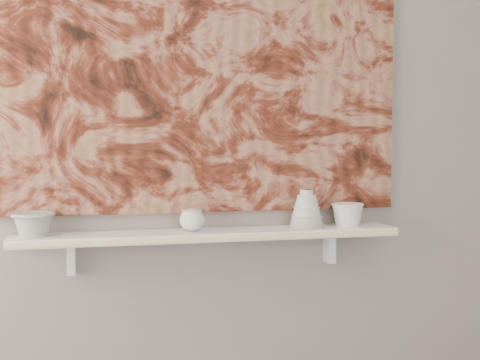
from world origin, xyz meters
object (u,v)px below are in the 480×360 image
object	(u,v)px
bowl_grey	(33,224)
cup_cream	(192,220)
painting	(205,64)
shelf	(209,235)
bowl_white	(347,214)
bell_vessel	(307,208)

from	to	relation	value
bowl_grey	cup_cream	distance (m)	0.55
bowl_grey	painting	bearing A→B (deg)	7.50
shelf	painting	xyz separation A→B (m)	(0.00, 0.08, 0.62)
bowl_white	painting	bearing A→B (deg)	171.46
bell_vessel	bowl_white	bearing A→B (deg)	0.00
bowl_grey	bowl_white	size ratio (longest dim) A/B	1.20
bowl_white	bowl_grey	bearing A→B (deg)	180.00
painting	bowl_grey	bearing A→B (deg)	-172.50
bowl_grey	bowl_white	bearing A→B (deg)	0.00
painting	bowl_white	xyz separation A→B (m)	(0.54, -0.08, -0.57)
bowl_grey	cup_cream	world-z (taller)	bowl_grey
bell_vessel	shelf	bearing A→B (deg)	180.00
shelf	painting	world-z (taller)	painting
painting	bowl_grey	world-z (taller)	painting
cup_cream	shelf	bearing A→B (deg)	0.00
bowl_grey	bell_vessel	bearing A→B (deg)	0.00
shelf	bell_vessel	bearing A→B (deg)	0.00
shelf	bowl_grey	xyz separation A→B (m)	(-0.61, 0.00, 0.06)
painting	cup_cream	size ratio (longest dim) A/B	16.78
bell_vessel	cup_cream	bearing A→B (deg)	180.00
shelf	bowl_grey	bearing A→B (deg)	180.00
cup_cream	bowl_grey	bearing A→B (deg)	180.00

